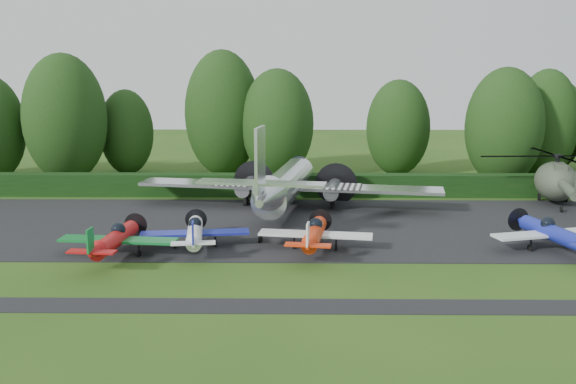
{
  "coord_description": "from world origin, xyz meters",
  "views": [
    {
      "loc": [
        -0.6,
        -35.99,
        11.84
      ],
      "look_at": [
        -1.17,
        10.35,
        2.5
      ],
      "focal_mm": 40.0,
      "sensor_mm": 36.0,
      "label": 1
    }
  ],
  "objects_px": {
    "light_plane_red": "(115,239)",
    "light_plane_blue": "(554,233)",
    "transport_plane": "(286,185)",
    "helicopter": "(556,178)",
    "light_plane_orange": "(315,234)",
    "light_plane_white": "(195,232)"
  },
  "relations": [
    {
      "from": "light_plane_orange",
      "to": "helicopter",
      "type": "xyz_separation_m",
      "value": [
        20.98,
        14.38,
        1.1
      ]
    },
    {
      "from": "transport_plane",
      "to": "helicopter",
      "type": "bearing_deg",
      "value": -1.02
    },
    {
      "from": "transport_plane",
      "to": "light_plane_red",
      "type": "distance_m",
      "value": 16.28
    },
    {
      "from": "transport_plane",
      "to": "light_plane_red",
      "type": "xyz_separation_m",
      "value": [
        -10.33,
        -12.54,
        -1.07
      ]
    },
    {
      "from": "transport_plane",
      "to": "light_plane_red",
      "type": "relative_size",
      "value": 3.24
    },
    {
      "from": "transport_plane",
      "to": "light_plane_orange",
      "type": "bearing_deg",
      "value": -88.93
    },
    {
      "from": "transport_plane",
      "to": "light_plane_blue",
      "type": "relative_size",
      "value": 3.16
    },
    {
      "from": "light_plane_orange",
      "to": "helicopter",
      "type": "height_order",
      "value": "helicopter"
    },
    {
      "from": "transport_plane",
      "to": "helicopter",
      "type": "xyz_separation_m",
      "value": [
        23.0,
        3.34,
        0.03
      ]
    },
    {
      "from": "light_plane_red",
      "to": "light_plane_orange",
      "type": "height_order",
      "value": "light_plane_red"
    },
    {
      "from": "helicopter",
      "to": "light_plane_blue",
      "type": "bearing_deg",
      "value": -124.56
    },
    {
      "from": "light_plane_red",
      "to": "light_plane_blue",
      "type": "xyz_separation_m",
      "value": [
        27.6,
        1.71,
        0.03
      ]
    },
    {
      "from": "helicopter",
      "to": "light_plane_red",
      "type": "bearing_deg",
      "value": -167.09
    },
    {
      "from": "transport_plane",
      "to": "light_plane_red",
      "type": "height_order",
      "value": "transport_plane"
    },
    {
      "from": "light_plane_red",
      "to": "light_plane_white",
      "type": "height_order",
      "value": "light_plane_red"
    },
    {
      "from": "light_plane_orange",
      "to": "light_plane_blue",
      "type": "xyz_separation_m",
      "value": [
        15.25,
        0.21,
        0.04
      ]
    },
    {
      "from": "light_plane_red",
      "to": "light_plane_blue",
      "type": "bearing_deg",
      "value": -1.97
    },
    {
      "from": "light_plane_red",
      "to": "helicopter",
      "type": "height_order",
      "value": "helicopter"
    },
    {
      "from": "transport_plane",
      "to": "light_plane_orange",
      "type": "xyz_separation_m",
      "value": [
        2.02,
        -11.04,
        -1.08
      ]
    },
    {
      "from": "transport_plane",
      "to": "helicopter",
      "type": "relative_size",
      "value": 1.63
    },
    {
      "from": "light_plane_white",
      "to": "light_plane_blue",
      "type": "height_order",
      "value": "light_plane_blue"
    },
    {
      "from": "light_plane_red",
      "to": "light_plane_orange",
      "type": "distance_m",
      "value": 12.44
    }
  ]
}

